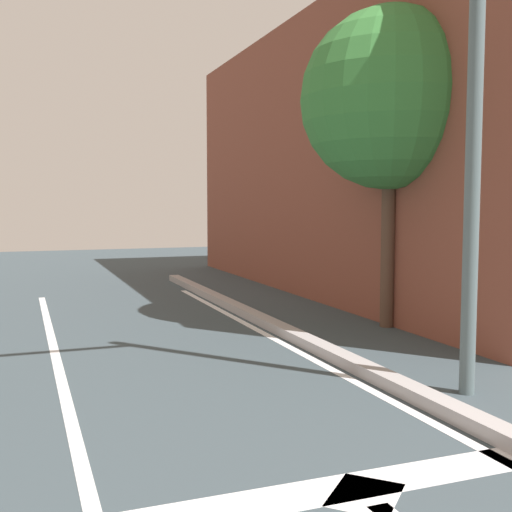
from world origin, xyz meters
TOP-DOWN VIEW (x-y plane):
  - lane_line_curbside at (2.72, 6.00)m, footprint 0.12×20.00m
  - stop_bar at (1.25, 5.78)m, footprint 3.24×0.40m
  - lane_arrow_head at (1.41, 5.63)m, footprint 0.71×0.71m
  - curb_strip at (2.97, 6.00)m, footprint 0.24×24.00m
  - roadside_tree at (4.79, 10.70)m, footprint 2.87×2.87m
  - building_block at (10.80, 14.67)m, footprint 11.86×13.42m

SIDE VIEW (x-z plane):
  - lane_line_curbside at x=2.72m, z-range 0.00..0.01m
  - stop_bar at x=1.25m, z-range 0.00..0.01m
  - lane_arrow_head at x=1.41m, z-range 0.00..0.01m
  - curb_strip at x=2.97m, z-range 0.00..0.14m
  - building_block at x=10.80m, z-range 0.00..6.01m
  - roadside_tree at x=4.79m, z-range 1.09..6.17m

